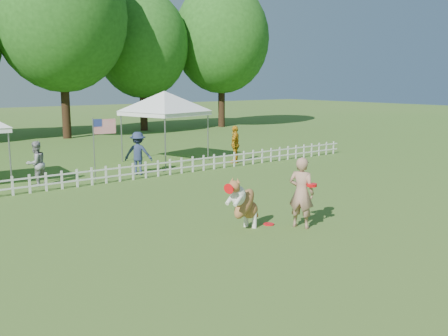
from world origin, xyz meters
The scene contains 13 objects.
ground centered at (0.00, 0.00, 0.00)m, with size 120.00×120.00×0.00m, color #386D22.
picket_fence centered at (0.00, 7.00, 0.30)m, with size 22.00×0.08×0.60m, color silver, non-canonical shape.
handler centered at (0.77, -0.56, 0.84)m, with size 0.61×0.40×1.68m, color #A47762.
dog centered at (-0.43, 0.07, 0.63)m, with size 1.23×0.41×1.27m, color brown, non-canonical shape.
frisbee_on_turf centered at (0.31, 0.05, 0.01)m, with size 0.26×0.26×0.02m, color red.
canopy_tent_right centered at (3.32, 9.97, 1.46)m, with size 2.83×2.83×2.93m, color white, non-canonical shape.
flag_pole centered at (-0.91, 7.54, 1.09)m, with size 0.84×0.09×2.18m, color gray, non-canonical shape.
spectator_a centered at (-2.70, 8.06, 0.74)m, with size 0.71×0.56×1.47m, color #949398.
spectator_b centered at (0.89, 7.81, 0.79)m, with size 1.02×0.59×1.58m, color #253151.
spectator_c centered at (5.41, 7.77, 0.78)m, with size 0.92×0.38×1.57m, color #C48717.
tree_center_right centered at (3.00, 21.00, 6.30)m, with size 7.60×7.60×12.60m, color #205117, non-canonical shape.
tree_right centered at (9.00, 22.50, 5.20)m, with size 6.20×6.20×10.40m, color #205117, non-canonical shape.
tree_far_right centered at (15.00, 21.50, 5.70)m, with size 7.00×7.00×11.40m, color #205117, non-canonical shape.
Camera 1 is at (-7.54, -8.52, 3.41)m, focal length 40.00 mm.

